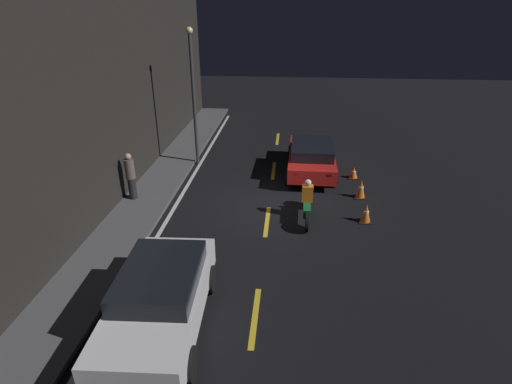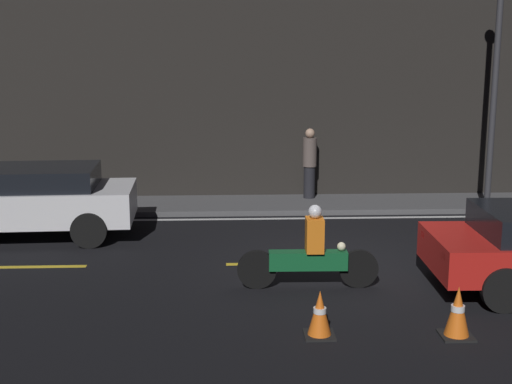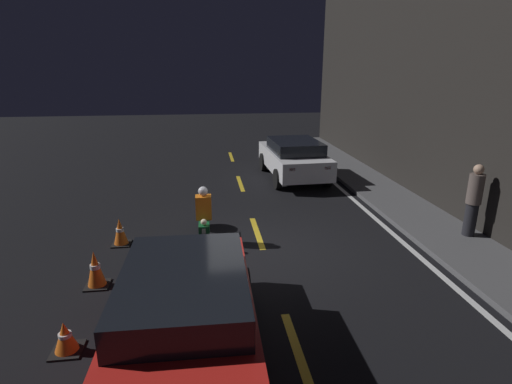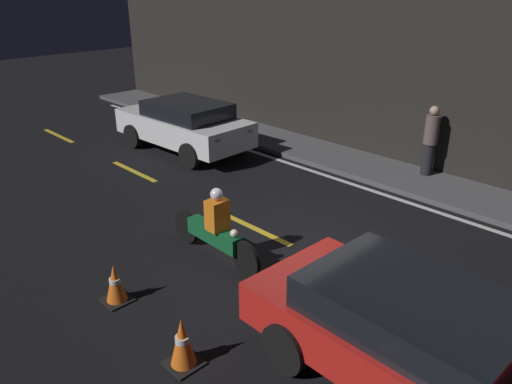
% 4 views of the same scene
% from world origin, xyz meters
% --- Properties ---
extents(ground_plane, '(56.00, 56.00, 0.00)m').
position_xyz_m(ground_plane, '(0.00, 0.00, 0.00)').
color(ground_plane, black).
extents(raised_curb, '(28.00, 1.77, 0.13)m').
position_xyz_m(raised_curb, '(0.00, 4.49, 0.06)').
color(raised_curb, '#4C4C4F').
rests_on(raised_curb, ground).
extents(building_front, '(28.00, 0.30, 7.72)m').
position_xyz_m(building_front, '(0.00, 5.52, 3.86)').
color(building_front, black).
rests_on(building_front, ground).
extents(lane_dash_b, '(2.00, 0.14, 0.01)m').
position_xyz_m(lane_dash_b, '(-5.50, 0.00, 0.00)').
color(lane_dash_b, gold).
rests_on(lane_dash_b, ground).
extents(lane_dash_c, '(2.00, 0.14, 0.01)m').
position_xyz_m(lane_dash_c, '(-1.00, 0.00, 0.00)').
color(lane_dash_c, gold).
rests_on(lane_dash_c, ground).
extents(lane_dash_d, '(2.00, 0.14, 0.01)m').
position_xyz_m(lane_dash_d, '(3.50, 0.00, 0.00)').
color(lane_dash_d, gold).
rests_on(lane_dash_d, ground).
extents(lane_dash_e, '(2.00, 0.14, 0.01)m').
position_xyz_m(lane_dash_e, '(8.00, 0.00, 0.00)').
color(lane_dash_e, gold).
rests_on(lane_dash_e, ground).
extents(lane_solid_kerb, '(25.20, 0.14, 0.01)m').
position_xyz_m(lane_solid_kerb, '(0.00, 3.35, 0.00)').
color(lane_solid_kerb, silver).
rests_on(lane_solid_kerb, ground).
extents(sedan_white, '(4.27, 2.09, 1.46)m').
position_xyz_m(sedan_white, '(-5.95, 2.03, 0.80)').
color(sedan_white, silver).
rests_on(sedan_white, ground).
extents(taxi_red, '(4.48, 2.08, 1.35)m').
position_xyz_m(taxi_red, '(3.44, -1.59, 0.75)').
color(taxi_red, red).
rests_on(taxi_red, ground).
extents(motorcycle, '(2.30, 0.37, 1.39)m').
position_xyz_m(motorcycle, '(-0.67, -1.30, 0.56)').
color(motorcycle, black).
rests_on(motorcycle, ground).
extents(traffic_cone_near, '(0.42, 0.42, 0.65)m').
position_xyz_m(traffic_cone_near, '(-0.73, -3.25, 0.32)').
color(traffic_cone_near, black).
rests_on(traffic_cone_near, ground).
extents(traffic_cone_mid, '(0.44, 0.44, 0.72)m').
position_xyz_m(traffic_cone_mid, '(1.13, -3.35, 0.35)').
color(traffic_cone_mid, black).
rests_on(traffic_cone_mid, ground).
extents(traffic_cone_far, '(0.43, 0.43, 0.48)m').
position_xyz_m(traffic_cone_far, '(2.97, -3.34, 0.23)').
color(traffic_cone_far, black).
rests_on(traffic_cone_far, ground).
extents(pedestrian, '(0.34, 0.34, 1.73)m').
position_xyz_m(pedestrian, '(0.08, 4.96, 1.01)').
color(pedestrian, black).
rests_on(pedestrian, raised_curb).
extents(street_lamp, '(0.28, 0.28, 5.76)m').
position_xyz_m(street_lamp, '(4.01, 3.45, 3.24)').
color(street_lamp, '#333338').
rests_on(street_lamp, ground).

